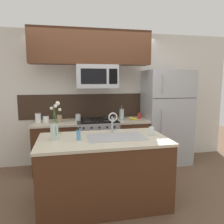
{
  "coord_description": "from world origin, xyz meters",
  "views": [
    {
      "loc": [
        -0.55,
        -3.12,
        1.67
      ],
      "look_at": [
        0.16,
        0.27,
        1.16
      ],
      "focal_mm": 35.0,
      "sensor_mm": 36.0,
      "label": 1
    }
  ],
  "objects_px": {
    "sink_faucet": "(113,120)",
    "dish_soap_bottle": "(79,135)",
    "banana_bunch": "(133,119)",
    "storage_jar_tall": "(38,117)",
    "drinking_glass": "(152,131)",
    "flower_vase": "(55,129)",
    "french_press": "(122,114)",
    "refrigerator": "(166,117)",
    "storage_jar_short": "(59,118)",
    "storage_jar_medium": "(46,119)",
    "coffee_tin": "(139,116)",
    "microwave": "(97,76)",
    "stove_range": "(97,144)",
    "storage_jar_squat": "(78,118)"
  },
  "relations": [
    {
      "from": "stove_range",
      "to": "refrigerator",
      "type": "bearing_deg",
      "value": 0.81
    },
    {
      "from": "storage_jar_tall",
      "to": "french_press",
      "type": "height_order",
      "value": "french_press"
    },
    {
      "from": "stove_range",
      "to": "french_press",
      "type": "bearing_deg",
      "value": 6.89
    },
    {
      "from": "sink_faucet",
      "to": "refrigerator",
      "type": "bearing_deg",
      "value": 38.49
    },
    {
      "from": "storage_jar_squat",
      "to": "banana_bunch",
      "type": "relative_size",
      "value": 0.69
    },
    {
      "from": "banana_bunch",
      "to": "storage_jar_tall",
      "type": "bearing_deg",
      "value": 176.92
    },
    {
      "from": "microwave",
      "to": "refrigerator",
      "type": "xyz_separation_m",
      "value": [
        1.41,
        0.04,
        -0.8
      ]
    },
    {
      "from": "storage_jar_short",
      "to": "french_press",
      "type": "height_order",
      "value": "french_press"
    },
    {
      "from": "storage_jar_short",
      "to": "dish_soap_bottle",
      "type": "xyz_separation_m",
      "value": [
        0.27,
        -1.28,
        -0.01
      ]
    },
    {
      "from": "dish_soap_bottle",
      "to": "flower_vase",
      "type": "height_order",
      "value": "flower_vase"
    },
    {
      "from": "microwave",
      "to": "refrigerator",
      "type": "relative_size",
      "value": 0.4
    },
    {
      "from": "refrigerator",
      "to": "flower_vase",
      "type": "height_order",
      "value": "refrigerator"
    },
    {
      "from": "storage_jar_short",
      "to": "banana_bunch",
      "type": "distance_m",
      "value": 1.38
    },
    {
      "from": "storage_jar_squat",
      "to": "flower_vase",
      "type": "height_order",
      "value": "flower_vase"
    },
    {
      "from": "microwave",
      "to": "storage_jar_tall",
      "type": "distance_m",
      "value": 1.29
    },
    {
      "from": "french_press",
      "to": "dish_soap_bottle",
      "type": "relative_size",
      "value": 1.62
    },
    {
      "from": "microwave",
      "to": "storage_jar_medium",
      "type": "height_order",
      "value": "microwave"
    },
    {
      "from": "refrigerator",
      "to": "stove_range",
      "type": "bearing_deg",
      "value": -179.19
    },
    {
      "from": "storage_jar_tall",
      "to": "french_press",
      "type": "relative_size",
      "value": 0.7
    },
    {
      "from": "sink_faucet",
      "to": "storage_jar_squat",
      "type": "bearing_deg",
      "value": 112.52
    },
    {
      "from": "drinking_glass",
      "to": "flower_vase",
      "type": "distance_m",
      "value": 1.3
    },
    {
      "from": "dish_soap_bottle",
      "to": "microwave",
      "type": "bearing_deg",
      "value": 71.89
    },
    {
      "from": "refrigerator",
      "to": "sink_faucet",
      "type": "xyz_separation_m",
      "value": [
        -1.32,
        -1.05,
        0.18
      ]
    },
    {
      "from": "banana_bunch",
      "to": "coffee_tin",
      "type": "relative_size",
      "value": 1.73
    },
    {
      "from": "refrigerator",
      "to": "flower_vase",
      "type": "xyz_separation_m",
      "value": [
        -2.12,
        -1.21,
        0.12
      ]
    },
    {
      "from": "storage_jar_medium",
      "to": "drinking_glass",
      "type": "distance_m",
      "value": 1.96
    },
    {
      "from": "storage_jar_tall",
      "to": "storage_jar_squat",
      "type": "bearing_deg",
      "value": -0.98
    },
    {
      "from": "french_press",
      "to": "drinking_glass",
      "type": "distance_m",
      "value": 1.31
    },
    {
      "from": "refrigerator",
      "to": "storage_jar_medium",
      "type": "bearing_deg",
      "value": -179.57
    },
    {
      "from": "stove_range",
      "to": "microwave",
      "type": "bearing_deg",
      "value": -89.84
    },
    {
      "from": "microwave",
      "to": "storage_jar_medium",
      "type": "bearing_deg",
      "value": 178.53
    },
    {
      "from": "microwave",
      "to": "banana_bunch",
      "type": "relative_size",
      "value": 3.91
    },
    {
      "from": "refrigerator",
      "to": "coffee_tin",
      "type": "xyz_separation_m",
      "value": [
        -0.55,
        0.03,
        0.04
      ]
    },
    {
      "from": "refrigerator",
      "to": "microwave",
      "type": "bearing_deg",
      "value": -178.34
    },
    {
      "from": "drinking_glass",
      "to": "flower_vase",
      "type": "relative_size",
      "value": 0.24
    },
    {
      "from": "refrigerator",
      "to": "banana_bunch",
      "type": "relative_size",
      "value": 9.74
    },
    {
      "from": "banana_bunch",
      "to": "drinking_glass",
      "type": "relative_size",
      "value": 1.6
    },
    {
      "from": "storage_jar_short",
      "to": "flower_vase",
      "type": "distance_m",
      "value": 1.19
    },
    {
      "from": "drinking_glass",
      "to": "storage_jar_tall",
      "type": "bearing_deg",
      "value": 142.19
    },
    {
      "from": "sink_faucet",
      "to": "storage_jar_short",
      "type": "bearing_deg",
      "value": 126.8
    },
    {
      "from": "stove_range",
      "to": "storage_jar_short",
      "type": "relative_size",
      "value": 6.13
    },
    {
      "from": "stove_range",
      "to": "microwave",
      "type": "distance_m",
      "value": 1.27
    },
    {
      "from": "stove_range",
      "to": "storage_jar_medium",
      "type": "relative_size",
      "value": 6.77
    },
    {
      "from": "storage_jar_tall",
      "to": "storage_jar_medium",
      "type": "xyz_separation_m",
      "value": [
        0.14,
        -0.03,
        -0.02
      ]
    },
    {
      "from": "storage_jar_tall",
      "to": "banana_bunch",
      "type": "distance_m",
      "value": 1.76
    },
    {
      "from": "microwave",
      "to": "storage_jar_tall",
      "type": "bearing_deg",
      "value": 176.99
    },
    {
      "from": "coffee_tin",
      "to": "microwave",
      "type": "bearing_deg",
      "value": -175.28
    },
    {
      "from": "storage_jar_medium",
      "to": "banana_bunch",
      "type": "relative_size",
      "value": 0.72
    },
    {
      "from": "sink_faucet",
      "to": "dish_soap_bottle",
      "type": "bearing_deg",
      "value": -153.53
    },
    {
      "from": "coffee_tin",
      "to": "sink_faucet",
      "type": "relative_size",
      "value": 0.36
    }
  ]
}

